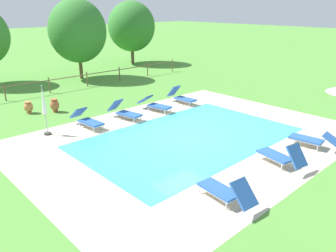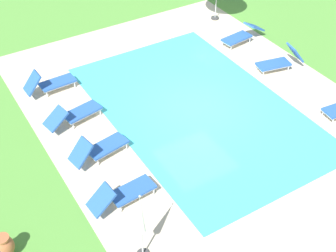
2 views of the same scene
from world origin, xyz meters
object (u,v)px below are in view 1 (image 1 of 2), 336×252
sun_lounger_north_mid (155,104)px  patio_umbrella_closed_row_west (44,105)px  sun_lounger_south_near_corner (182,97)px  sun_lounger_south_mid (226,191)px  sun_lounger_south_end (281,156)px  sun_lounger_north_near_steps (87,120)px  sun_lounger_north_end (314,140)px  tree_far_west (78,31)px  tree_east_mid (131,26)px  terracotta_urn_near_fence (28,107)px  sun_lounger_north_far (125,112)px  terracotta_urn_by_tree (55,105)px

sun_lounger_north_mid → patio_umbrella_closed_row_west: patio_umbrella_closed_row_west is taller
sun_lounger_south_near_corner → sun_lounger_south_mid: 10.57m
sun_lounger_south_end → sun_lounger_south_mid: bearing=-177.9°
sun_lounger_north_near_steps → sun_lounger_south_mid: size_ratio=1.03×
sun_lounger_north_end → sun_lounger_south_near_corner: size_ratio=1.12×
tree_far_west → sun_lounger_north_end: bearing=-90.1°
sun_lounger_south_near_corner → tree_east_mid: bearing=63.6°
sun_lounger_north_end → sun_lounger_south_end: sun_lounger_south_end is taller
sun_lounger_north_near_steps → sun_lounger_north_mid: sun_lounger_north_near_steps is taller
patio_umbrella_closed_row_west → terracotta_urn_near_fence: (0.64, 3.68, -1.00)m
sun_lounger_south_mid → terracotta_urn_near_fence: bearing=93.5°
sun_lounger_north_mid → sun_lounger_north_end: 8.29m
terracotta_urn_near_fence → sun_lounger_south_mid: bearing=-86.5°
sun_lounger_north_near_steps → sun_lounger_north_end: (5.41, -8.40, -0.02)m
sun_lounger_north_end → sun_lounger_south_end: (-2.45, 0.08, 0.04)m
sun_lounger_north_far → tree_east_mid: bearing=51.2°
sun_lounger_north_far → tree_far_west: size_ratio=0.33×
sun_lounger_south_mid → sun_lounger_south_end: (3.36, 0.12, 0.01)m
patio_umbrella_closed_row_west → terracotta_urn_by_tree: 3.56m
sun_lounger_north_near_steps → terracotta_urn_near_fence: bearing=105.9°
sun_lounger_north_near_steps → terracotta_urn_near_fence: size_ratio=3.14×
sun_lounger_north_end → sun_lounger_south_end: size_ratio=1.10×
sun_lounger_north_end → tree_east_mid: (7.43, 21.65, 3.17)m
sun_lounger_north_near_steps → terracotta_urn_near_fence: (-1.16, 4.07, -0.03)m
sun_lounger_south_near_corner → sun_lounger_south_end: size_ratio=0.98×
tree_east_mid → sun_lounger_north_mid: bearing=-123.1°
sun_lounger_south_end → tree_east_mid: size_ratio=0.33×
sun_lounger_north_end → tree_east_mid: 23.11m
tree_far_west → sun_lounger_north_mid: bearing=-97.6°
sun_lounger_south_mid → terracotta_urn_by_tree: bearing=88.2°
tree_east_mid → sun_lounger_north_end: bearing=-108.9°
tree_far_west → tree_east_mid: bearing=22.5°
sun_lounger_north_mid → sun_lounger_north_end: (1.36, -8.17, -0.01)m
terracotta_urn_by_tree → tree_east_mid: 16.55m
tree_east_mid → patio_umbrella_closed_row_west: bearing=-138.7°
patio_umbrella_closed_row_west → sun_lounger_north_far: bearing=-9.1°
sun_lounger_north_end → sun_lounger_south_near_corner: 8.27m
patio_umbrella_closed_row_west → tree_far_west: tree_far_west is taller
sun_lounger_north_mid → sun_lounger_south_mid: (-4.45, -8.22, 0.02)m
sun_lounger_north_far → sun_lounger_north_mid: bearing=-0.3°
patio_umbrella_closed_row_west → sun_lounger_south_mid: bearing=-81.0°
tree_east_mid → sun_lounger_north_near_steps: bearing=-134.1°
sun_lounger_south_near_corner → sun_lounger_north_end: bearing=-95.3°
sun_lounger_north_end → tree_far_west: tree_far_west is taller
tree_east_mid → sun_lounger_north_far: bearing=-128.8°
sun_lounger_north_mid → sun_lounger_south_mid: size_ratio=1.07×
sun_lounger_north_near_steps → sun_lounger_north_mid: 4.05m
sun_lounger_north_end → tree_far_west: (0.03, 18.58, 3.26)m
sun_lounger_north_mid → sun_lounger_south_end: 8.17m
sun_lounger_north_end → tree_far_west: size_ratio=0.35×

